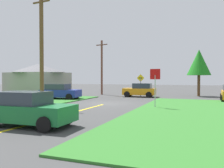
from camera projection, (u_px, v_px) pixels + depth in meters
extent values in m
plane|color=#404040|center=(107.00, 103.00, 21.10)|extent=(120.00, 120.00, 0.00)
cube|color=yellow|center=(55.00, 117.00, 13.61)|extent=(0.20, 14.00, 0.01)
cylinder|color=#9EA0A8|center=(155.00, 92.00, 17.87)|extent=(0.07, 0.07, 2.47)
cube|color=red|center=(155.00, 74.00, 17.84)|extent=(0.78, 0.13, 0.78)
cube|color=navy|center=(61.00, 93.00, 25.23)|extent=(4.27, 2.30, 0.76)
cube|color=#2D3842|center=(58.00, 87.00, 25.29)|extent=(2.41, 1.89, 0.60)
cylinder|color=black|center=(76.00, 96.00, 25.78)|extent=(0.70, 0.29, 0.68)
cylinder|color=black|center=(69.00, 97.00, 23.99)|extent=(0.70, 0.29, 0.68)
cylinder|color=black|center=(53.00, 95.00, 26.48)|extent=(0.70, 0.29, 0.68)
cylinder|color=black|center=(44.00, 96.00, 24.69)|extent=(0.70, 0.29, 0.68)
cube|color=orange|center=(139.00, 91.00, 28.50)|extent=(3.88, 2.00, 0.76)
cube|color=#2D3842|center=(142.00, 86.00, 28.38)|extent=(2.16, 1.70, 0.60)
cylinder|color=black|center=(127.00, 94.00, 28.05)|extent=(0.69, 0.25, 0.68)
cylinder|color=black|center=(130.00, 93.00, 29.76)|extent=(0.69, 0.25, 0.68)
cylinder|color=black|center=(149.00, 95.00, 27.26)|extent=(0.69, 0.25, 0.68)
cylinder|color=black|center=(151.00, 94.00, 28.97)|extent=(0.69, 0.25, 0.68)
cube|color=#196B33|center=(31.00, 113.00, 11.07)|extent=(4.01, 1.95, 0.76)
cube|color=#2D3842|center=(24.00, 98.00, 11.18)|extent=(2.22, 1.69, 0.60)
cylinder|color=black|center=(67.00, 118.00, 11.49)|extent=(0.69, 0.24, 0.68)
cylinder|color=black|center=(44.00, 125.00, 9.77)|extent=(0.69, 0.24, 0.68)
cylinder|color=black|center=(21.00, 115.00, 12.38)|extent=(0.69, 0.24, 0.68)
cylinder|color=black|center=(221.00, 97.00, 24.45)|extent=(0.24, 0.69, 0.68)
cylinder|color=black|center=(223.00, 99.00, 21.99)|extent=(0.24, 0.69, 0.68)
cylinder|color=brown|center=(42.00, 49.00, 20.11)|extent=(0.34, 0.34, 9.42)
cube|color=brown|center=(41.00, 2.00, 20.01)|extent=(1.80, 0.34, 0.12)
cylinder|color=brown|center=(102.00, 68.00, 32.34)|extent=(0.27, 0.27, 7.34)
cube|color=brown|center=(102.00, 45.00, 32.26)|extent=(1.78, 0.55, 0.12)
cylinder|color=slate|center=(141.00, 88.00, 28.12)|extent=(0.08, 0.08, 2.25)
cube|color=yellow|center=(141.00, 78.00, 28.09)|extent=(0.91, 0.05, 0.91)
cube|color=black|center=(141.00, 78.00, 28.09)|extent=(0.45, 0.05, 0.10)
cylinder|color=brown|center=(199.00, 86.00, 29.52)|extent=(0.34, 0.34, 2.61)
cone|color=#1B771B|center=(199.00, 62.00, 29.45)|extent=(2.89, 2.89, 3.18)
cube|color=gray|center=(38.00, 84.00, 31.08)|extent=(7.72, 6.65, 2.96)
pyramid|color=#3F3F44|center=(37.00, 68.00, 31.03)|extent=(7.72, 6.65, 1.11)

